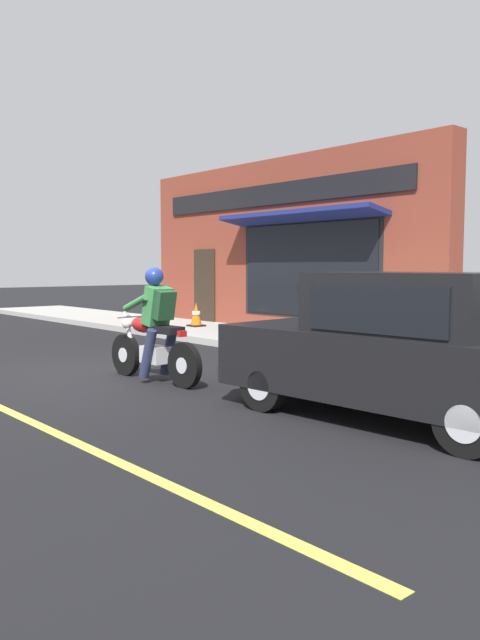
{
  "coord_description": "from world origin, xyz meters",
  "views": [
    {
      "loc": [
        -4.37,
        -8.58,
        1.63
      ],
      "look_at": [
        0.83,
        -2.62,
        0.95
      ],
      "focal_mm": 35.0,
      "sensor_mm": 36.0,
      "label": 1
    }
  ],
  "objects_px": {
    "car_hatchback": "(398,348)",
    "traffic_cone": "(196,315)",
    "fire_hydrant": "(158,304)",
    "motorcycle_with_rider": "(154,334)"
  },
  "relations": [
    {
      "from": "fire_hydrant",
      "to": "traffic_cone",
      "type": "bearing_deg",
      "value": -102.2
    },
    {
      "from": "traffic_cone",
      "to": "fire_hydrant",
      "type": "bearing_deg",
      "value": 77.8
    },
    {
      "from": "car_hatchback",
      "to": "fire_hydrant",
      "type": "distance_m",
      "value": 11.92
    },
    {
      "from": "traffic_cone",
      "to": "fire_hydrant",
      "type": "relative_size",
      "value": 0.68
    },
    {
      "from": "traffic_cone",
      "to": "fire_hydrant",
      "type": "distance_m",
      "value": 2.59
    },
    {
      "from": "motorcycle_with_rider",
      "to": "car_hatchback",
      "type": "bearing_deg",
      "value": -78.55
    },
    {
      "from": "car_hatchback",
      "to": "fire_hydrant",
      "type": "bearing_deg",
      "value": 68.6
    },
    {
      "from": "car_hatchback",
      "to": "traffic_cone",
      "type": "height_order",
      "value": "car_hatchback"
    },
    {
      "from": "traffic_cone",
      "to": "motorcycle_with_rider",
      "type": "bearing_deg",
      "value": -132.07
    },
    {
      "from": "motorcycle_with_rider",
      "to": "car_hatchback",
      "type": "relative_size",
      "value": 0.52
    }
  ]
}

